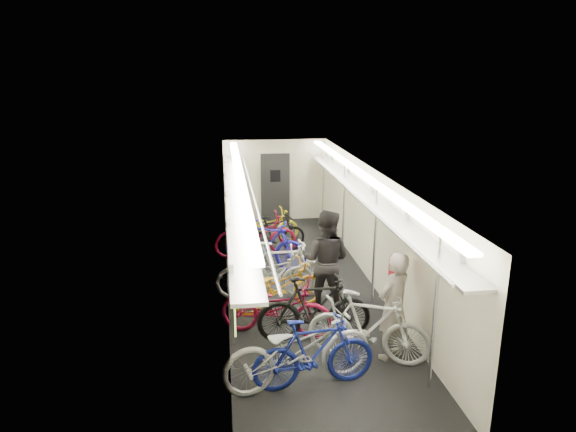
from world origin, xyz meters
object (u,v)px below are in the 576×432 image
object	(u,v)px
passenger_near	(393,306)
bicycle_0	(298,349)
passenger_mid	(326,260)
backpack	(397,269)
bicycle_1	(314,353)

from	to	relation	value
passenger_near	bicycle_0	bearing A→B (deg)	-12.40
passenger_mid	backpack	bearing A→B (deg)	147.51
backpack	bicycle_1	bearing A→B (deg)	-121.36
bicycle_1	passenger_mid	bearing A→B (deg)	-20.71
backpack	passenger_mid	bearing A→B (deg)	145.39
bicycle_0	passenger_mid	bearing A→B (deg)	-31.92
bicycle_0	bicycle_1	distance (m)	0.22
passenger_near	backpack	xyz separation A→B (m)	(0.18, 0.42, 0.42)
passenger_near	backpack	size ratio (longest dim) A/B	4.51
bicycle_0	backpack	world-z (taller)	backpack
bicycle_1	backpack	distance (m)	1.98
bicycle_1	passenger_near	world-z (taller)	passenger_near
bicycle_0	backpack	size ratio (longest dim) A/B	5.75
bicycle_0	passenger_mid	size ratio (longest dim) A/B	1.15
bicycle_0	bicycle_1	bearing A→B (deg)	-118.12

